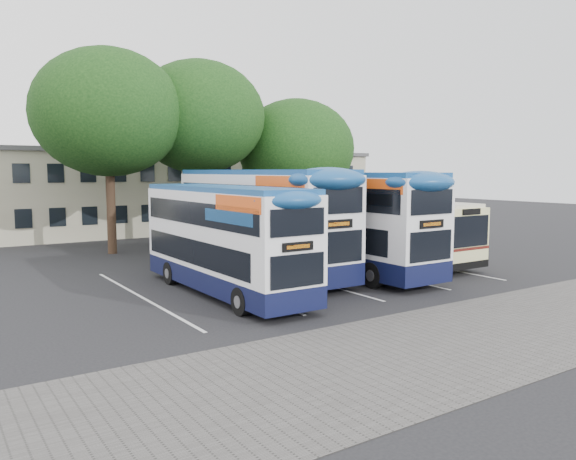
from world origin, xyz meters
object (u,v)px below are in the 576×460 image
Objects in this scene: tree_mid at (199,117)px; bus_dd_mid at (259,217)px; tree_right at (296,149)px; tree_left at (108,113)px; bus_dd_right at (339,217)px; bus_dd_left at (224,235)px; lamp_post at (291,165)px; bus_single at (386,226)px.

tree_mid is 1.01× the size of bus_dd_mid.
bus_dd_mid is at bearing -131.62° from tree_right.
bus_dd_mid is (-1.91, -10.38, -5.31)m from tree_mid.
tree_mid is (5.60, 0.35, 0.08)m from tree_left.
bus_dd_mid is (3.69, -10.03, -5.24)m from tree_left.
tree_right is 0.86× the size of bus_dd_right.
bus_dd_right is at bearing -24.68° from bus_dd_mid.
tree_left reaches higher than bus_dd_left.
tree_mid is 13.16m from bus_dd_right.
lamp_post is 0.80× the size of tree_mid.
bus_dd_right reaches higher than bus_dd_left.
bus_dd_mid is 3.70m from bus_dd_right.
lamp_post is 0.80× the size of bus_dd_mid.
bus_dd_mid is at bearing -128.80° from lamp_post.
tree_left reaches higher than tree_mid.
bus_dd_right is (-5.43, -11.43, -3.59)m from tree_right.
tree_left is 16.34m from bus_single.
bus_dd_right is (7.05, -11.57, -5.30)m from tree_left.
bus_dd_left is at bearing -130.83° from lamp_post.
lamp_post is 21.45m from bus_dd_left.
lamp_post is 9.69m from tree_mid.
bus_dd_left is at bearing -169.41° from bus_dd_right.
lamp_post is 4.06m from tree_right.
tree_left is 1.20× the size of tree_right.
tree_right is 13.15m from bus_dd_right.
bus_dd_left is 0.87× the size of bus_dd_mid.
tree_left is 1.03× the size of bus_dd_right.
lamp_post is 0.86× the size of bus_single.
tree_left is at bearing 137.53° from bus_single.
lamp_post reaches higher than bus_dd_right.
bus_dd_right reaches higher than bus_single.
tree_mid is at bearing 96.91° from bus_dd_right.
tree_mid is at bearing -161.52° from lamp_post.
bus_dd_mid reaches higher than bus_single.
bus_single is at bearing 13.36° from bus_dd_left.
tree_right is 11.07m from bus_single.
bus_dd_right is at bearing -83.09° from tree_mid.
tree_right is (12.47, -0.14, -1.72)m from tree_left.
lamp_post reaches higher than bus_dd_left.
tree_left is 5.61m from tree_mid.
bus_dd_right is at bearing -115.39° from tree_right.
tree_mid reaches higher than tree_right.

